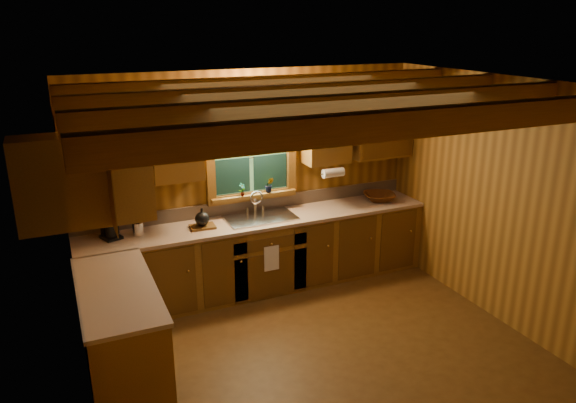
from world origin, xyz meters
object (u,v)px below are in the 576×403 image
Objects in this scene: coffee_maker at (110,224)px; wicker_basket at (379,197)px; sink at (260,222)px; cutting_board at (203,227)px.

wicker_basket is (3.33, -0.10, -0.10)m from coffee_maker.
sink reaches higher than wicker_basket.
cutting_board is (0.98, -0.11, -0.14)m from coffee_maker.
coffee_maker is 3.33m from wicker_basket.
sink is at bearing -24.47° from coffee_maker.
sink is 2.63× the size of coffee_maker.
wicker_basket is (1.64, -0.01, 0.09)m from sink.
wicker_basket is at bearing -0.37° from sink.
coffee_maker is 1.00m from cutting_board.
coffee_maker is at bearing 175.71° from cutting_board.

